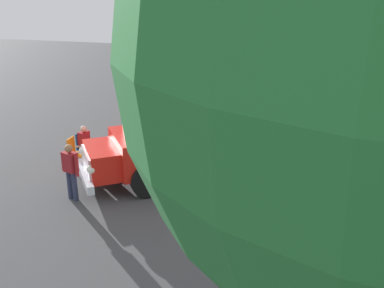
{
  "coord_description": "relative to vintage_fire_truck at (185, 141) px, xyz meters",
  "views": [
    {
      "loc": [
        -4.12,
        12.42,
        5.88
      ],
      "look_at": [
        -0.42,
        -0.31,
        1.05
      ],
      "focal_mm": 41.64,
      "sensor_mm": 36.0,
      "label": 1
    }
  ],
  "objects": [
    {
      "name": "classic_hot_rod",
      "position": [
        -1.77,
        -4.96,
        -0.45
      ],
      "size": [
        4.69,
        2.91,
        1.46
      ],
      "color": "black",
      "rests_on": "ground"
    },
    {
      "name": "spectator_seated",
      "position": [
        3.61,
        -0.21,
        -0.5
      ],
      "size": [
        0.6,
        0.47,
        1.29
      ],
      "color": "#383842",
      "rests_on": "ground"
    },
    {
      "name": "lawn_chair_by_car",
      "position": [
        3.78,
        0.32,
        -0.61
      ],
      "size": [
        0.53,
        0.54,
        1.02
      ],
      "color": "#B7BABF",
      "rests_on": "ground"
    },
    {
      "name": "vintage_fire_truck",
      "position": [
        0.0,
        0.0,
        0.0
      ],
      "size": [
        6.05,
        5.33,
        2.59
      ],
      "color": "black",
      "rests_on": "ground"
    },
    {
      "name": "spectator_standing",
      "position": [
        2.6,
        2.49,
        -0.23
      ],
      "size": [
        0.63,
        0.39,
        1.68
      ],
      "color": "#2D334C",
      "rests_on": "ground"
    },
    {
      "name": "ground_plane",
      "position": [
        0.23,
        0.17,
        -1.2
      ],
      "size": [
        60.0,
        60.0,
        0.0
      ],
      "primitive_type": "plane",
      "color": "#424244"
    },
    {
      "name": "lawn_chair_near_truck",
      "position": [
        3.74,
        -0.24,
        -0.61
      ],
      "size": [
        0.59,
        0.59,
        1.02
      ],
      "color": "#B7BABF",
      "rests_on": "ground"
    }
  ]
}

